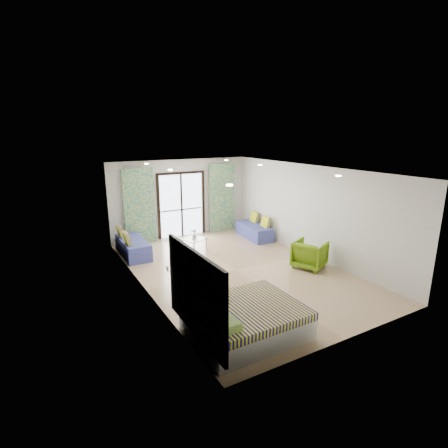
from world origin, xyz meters
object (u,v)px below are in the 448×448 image
armchair (310,253)px  daybed_left (132,247)px  daybed_right (254,230)px  bed (245,320)px  coffee_table (194,240)px

armchair → daybed_left: bearing=24.8°
daybed_right → armchair: size_ratio=2.09×
bed → daybed_right: bearing=54.0°
coffee_table → armchair: (2.19, -2.78, 0.04)m
bed → daybed_right: size_ratio=1.16×
daybed_left → coffee_table: 1.86m
armchair → bed: bearing=94.7°
bed → armchair: armchair is taller
daybed_left → armchair: size_ratio=2.16×
daybed_right → armchair: bearing=-90.0°
bed → armchair: bearing=29.6°
daybed_left → daybed_right: 4.24m
daybed_left → coffee_table: bearing=-17.5°
daybed_left → daybed_right: (4.23, -0.30, -0.01)m
bed → coffee_table: (1.13, 4.67, 0.08)m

